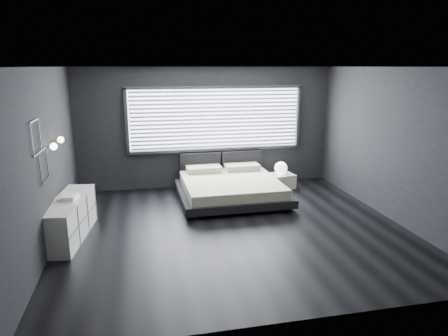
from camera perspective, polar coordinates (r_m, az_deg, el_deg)
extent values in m
plane|color=black|center=(7.21, 1.42, -8.60)|extent=(6.00, 6.00, 0.00)
plane|color=white|center=(6.64, 1.57, 14.25)|extent=(6.00, 6.00, 0.00)
cube|color=black|center=(9.44, -2.41, 5.75)|extent=(6.00, 0.04, 2.80)
cube|color=black|center=(4.26, 10.16, -5.25)|extent=(6.00, 0.04, 2.80)
cube|color=black|center=(6.76, -24.06, 1.05)|extent=(0.04, 5.50, 2.80)
cube|color=black|center=(8.02, 22.85, 3.09)|extent=(0.04, 5.50, 2.80)
cube|color=white|center=(9.43, -1.19, 7.03)|extent=(4.00, 0.02, 1.38)
cube|color=#47474C|center=(9.24, -13.76, 6.48)|extent=(0.06, 0.08, 1.48)
cube|color=#47474C|center=(9.98, 10.51, 7.21)|extent=(0.06, 0.08, 1.48)
cube|color=#47474C|center=(9.33, -1.18, 11.46)|extent=(4.14, 0.08, 0.06)
cube|color=#47474C|center=(9.52, -1.14, 2.65)|extent=(4.14, 0.08, 0.06)
cube|color=white|center=(9.37, -1.12, 6.99)|extent=(3.94, 0.03, 1.32)
cube|color=black|center=(9.46, -3.43, 0.63)|extent=(0.96, 0.16, 0.52)
cube|color=black|center=(9.66, 2.45, 0.93)|extent=(0.96, 0.16, 0.52)
cylinder|color=silver|center=(6.76, -23.74, 2.81)|extent=(0.10, 0.02, 0.02)
sphere|color=#FFE5B7|center=(6.75, -23.16, 2.85)|extent=(0.11, 0.11, 0.11)
cylinder|color=silver|center=(7.34, -22.84, 3.73)|extent=(0.10, 0.02, 0.02)
sphere|color=#FFE5B7|center=(7.33, -22.30, 3.76)|extent=(0.11, 0.11, 0.11)
cube|color=#47474C|center=(6.12, -25.50, 6.10)|extent=(0.01, 0.46, 0.02)
cube|color=#47474C|center=(6.19, -25.05, 1.89)|extent=(0.01, 0.46, 0.02)
cube|color=#47474C|center=(6.37, -24.82, 4.35)|extent=(0.01, 0.02, 0.46)
cube|color=#47474C|center=(5.93, -25.76, 3.59)|extent=(0.01, 0.02, 0.46)
cube|color=#47474C|center=(6.43, -24.56, 2.28)|extent=(0.01, 0.46, 0.02)
cube|color=#47474C|center=(6.53, -24.15, -1.67)|extent=(0.01, 0.46, 0.02)
cube|color=#47474C|center=(6.70, -23.96, 0.76)|extent=(0.01, 0.02, 0.46)
cube|color=#47474C|center=(6.26, -24.78, -0.21)|extent=(0.01, 0.02, 0.46)
cube|color=black|center=(7.71, -4.52, -6.76)|extent=(0.12, 0.12, 0.08)
cube|color=black|center=(8.17, 9.02, -5.65)|extent=(0.12, 0.12, 0.08)
cube|color=black|center=(9.32, -6.01, -3.01)|extent=(0.12, 0.12, 0.08)
cube|color=black|center=(9.71, 5.34, -2.29)|extent=(0.12, 0.12, 0.08)
cube|color=black|center=(8.63, 1.00, -3.52)|extent=(2.25, 2.15, 0.16)
cube|color=beige|center=(8.58, 1.00, -2.36)|extent=(2.00, 2.00, 0.20)
cube|color=beige|center=(9.19, -2.90, -0.15)|extent=(0.79, 0.43, 0.13)
cube|color=beige|center=(9.38, 2.59, 0.15)|extent=(0.79, 0.43, 0.13)
cube|color=white|center=(9.60, 8.17, -1.81)|extent=(0.62, 0.54, 0.33)
sphere|color=white|center=(9.51, 8.12, 0.00)|extent=(0.30, 0.30, 0.30)
cube|color=white|center=(7.20, -21.18, -6.73)|extent=(0.70, 1.75, 0.68)
cube|color=#47474C|center=(7.13, -19.31, -6.76)|extent=(0.23, 1.67, 0.66)
cube|color=white|center=(7.09, -21.26, -3.97)|extent=(0.32, 0.38, 0.04)
cube|color=white|center=(7.06, -21.23, -3.76)|extent=(0.25, 0.32, 0.03)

